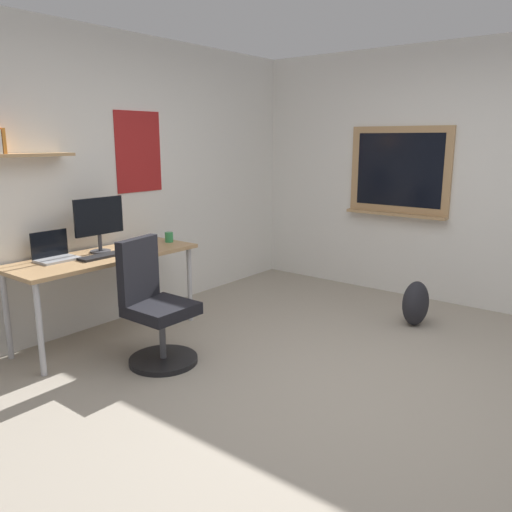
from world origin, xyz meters
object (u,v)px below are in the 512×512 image
at_px(laptop, 54,253).
at_px(backpack, 416,303).
at_px(office_chair, 155,310).
at_px(coffee_mug, 169,237).
at_px(computer_mouse, 129,250).
at_px(desk, 105,263).
at_px(monitor_primary, 99,221).
at_px(keyboard, 101,256).

relative_size(laptop, backpack, 0.76).
distance_m(office_chair, coffee_mug, 1.08).
height_order(office_chair, computer_mouse, office_chair).
bearing_deg(backpack, laptop, 137.74).
bearing_deg(coffee_mug, desk, 177.98).
bearing_deg(coffee_mug, monitor_primary, 169.63).
distance_m(office_chair, computer_mouse, 0.75).
relative_size(computer_mouse, coffee_mug, 1.13).
xyz_separation_m(office_chair, backpack, (2.00, -1.25, -0.20)).
xyz_separation_m(computer_mouse, backpack, (1.73, -1.86, -0.54)).
distance_m(monitor_primary, computer_mouse, 0.34).
distance_m(computer_mouse, backpack, 2.60).
bearing_deg(laptop, desk, -21.85).
distance_m(keyboard, coffee_mug, 0.78).
distance_m(laptop, keyboard, 0.36).
bearing_deg(backpack, desk, 134.91).
bearing_deg(laptop, coffee_mug, -9.06).
bearing_deg(backpack, office_chair, 148.02).
height_order(office_chair, keyboard, office_chair).
relative_size(desk, computer_mouse, 15.36).
height_order(desk, office_chair, office_chair).
xyz_separation_m(office_chair, monitor_primary, (0.11, 0.79, 0.59)).
height_order(office_chair, laptop, laptop).
bearing_deg(office_chair, backpack, -31.98).
bearing_deg(office_chair, coffee_mug, 40.90).
bearing_deg(backpack, keyboard, 137.19).
bearing_deg(desk, coffee_mug, -2.02).
distance_m(laptop, monitor_primary, 0.46).
relative_size(keyboard, computer_mouse, 3.56).
xyz_separation_m(monitor_primary, backpack, (1.89, -2.03, -0.80)).
relative_size(office_chair, computer_mouse, 9.13).
relative_size(office_chair, keyboard, 2.57).
bearing_deg(backpack, coffee_mug, 122.80).
relative_size(monitor_primary, coffee_mug, 5.04).
height_order(desk, monitor_primary, monitor_primary).
xyz_separation_m(desk, backpack, (1.93, -1.94, -0.46)).
distance_m(laptop, computer_mouse, 0.60).
relative_size(coffee_mug, backpack, 0.22).
xyz_separation_m(desk, coffee_mug, (0.70, -0.02, 0.12)).
xyz_separation_m(coffee_mug, backpack, (1.23, -1.91, -0.57)).
relative_size(desk, keyboard, 4.32).
distance_m(monitor_primary, coffee_mug, 0.71).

